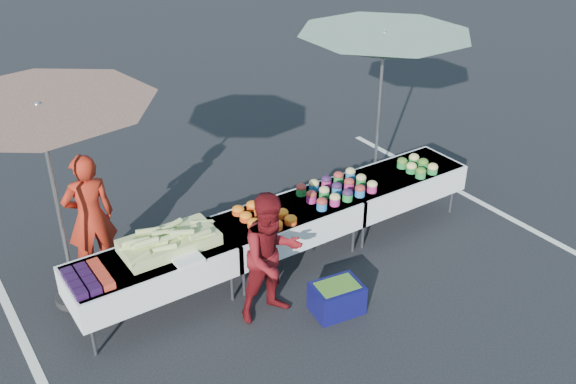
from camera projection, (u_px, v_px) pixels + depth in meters
ground at (288, 260)px, 8.19m from camera, size 80.00×80.00×0.00m
stripe_left at (32, 360)px, 6.63m from camera, size 0.10×5.00×0.00m
stripe_right at (462, 193)px, 9.76m from camera, size 0.10×5.00×0.00m
table_left at (152, 269)px, 7.03m from camera, size 1.86×0.81×0.75m
table_center at (288, 222)px, 7.91m from camera, size 1.86×0.81×0.75m
table_right at (397, 183)px, 8.79m from camera, size 1.86×0.81×0.75m
berry_punnets at (88, 279)px, 6.54m from camera, size 0.40×0.54×0.08m
corn_pile at (168, 242)px, 7.06m from camera, size 1.16×0.57×0.26m
plastic_bags at (188, 259)px, 6.87m from camera, size 0.30×0.25×0.05m
carrot_bowls at (264, 215)px, 7.63m from camera, size 0.55×0.69×0.11m
potato_cups at (337, 188)px, 8.16m from camera, size 0.94×0.58×0.16m
bean_baskets at (417, 166)px, 8.73m from camera, size 0.36×0.50×0.15m
vendor at (90, 217)px, 7.57m from camera, size 0.63×0.44×1.62m
customer at (272, 257)px, 6.93m from camera, size 0.76×0.61×1.53m
umbrella_left at (41, 123)px, 6.43m from camera, size 2.89×2.89×2.45m
umbrella_right at (384, 47)px, 8.73m from camera, size 3.16×3.16×2.47m
storage_bin at (337, 297)px, 7.23m from camera, size 0.61×0.48×0.36m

